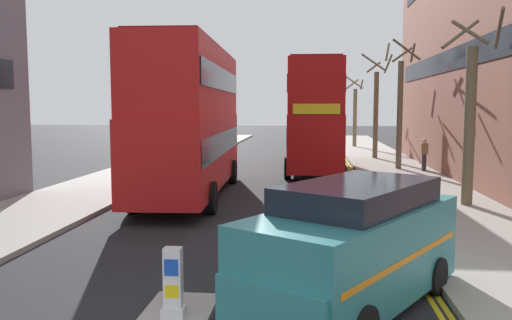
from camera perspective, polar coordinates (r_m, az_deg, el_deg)
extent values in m
cube|color=#9E9991|center=(21.34, 17.71, -3.45)|extent=(4.00, 80.00, 0.14)
cube|color=#9E9991|center=(22.59, -16.62, -2.92)|extent=(4.00, 80.00, 0.14)
cube|color=yellow|center=(19.06, 12.73, -4.60)|extent=(0.10, 56.00, 0.01)
cube|color=yellow|center=(19.04, 12.25, -4.59)|extent=(0.10, 56.00, 0.01)
cube|color=#9E9991|center=(8.77, -8.85, -16.66)|extent=(1.10, 2.20, 0.10)
cube|color=silver|center=(8.72, -8.86, -15.87)|extent=(0.36, 0.28, 0.16)
cube|color=white|center=(8.53, -8.92, -12.40)|extent=(0.28, 0.20, 0.95)
cube|color=blue|center=(8.38, -9.13, -11.39)|extent=(0.22, 0.01, 0.26)
cube|color=yellow|center=(8.50, -9.09, -13.83)|extent=(0.22, 0.01, 0.20)
cube|color=red|center=(20.11, -7.05, 1.04)|extent=(2.97, 10.90, 2.60)
cube|color=red|center=(20.07, -7.15, 8.31)|extent=(2.91, 10.68, 2.50)
cube|color=black|center=(20.09, -7.07, 1.89)|extent=(2.98, 10.47, 0.84)
cube|color=black|center=(20.07, -7.15, 8.60)|extent=(2.96, 10.25, 0.80)
cube|color=yellow|center=(25.36, -4.89, 5.53)|extent=(2.00, 0.15, 0.44)
cube|color=maroon|center=(20.17, -7.19, 12.00)|extent=(2.67, 9.81, 0.10)
cylinder|color=black|center=(23.75, -8.53, -1.23)|extent=(0.34, 1.05, 1.04)
cylinder|color=black|center=(23.36, -2.51, -1.28)|extent=(0.34, 1.05, 1.04)
cylinder|color=black|center=(17.32, -13.10, -3.91)|extent=(0.34, 1.05, 1.04)
cylinder|color=black|center=(16.79, -4.86, -4.08)|extent=(0.34, 1.05, 1.04)
cube|color=#B20F0F|center=(28.02, 6.20, 2.37)|extent=(2.67, 10.84, 2.60)
cube|color=#B20F0F|center=(27.98, 6.25, 7.59)|extent=(2.61, 10.62, 2.50)
cube|color=black|center=(28.00, 6.20, 2.98)|extent=(2.69, 10.41, 0.84)
cube|color=black|center=(27.99, 6.26, 7.79)|extent=(2.68, 10.19, 0.80)
cube|color=yellow|center=(22.59, 6.52, 5.49)|extent=(2.00, 0.09, 0.44)
cube|color=maroon|center=(28.05, 6.28, 10.24)|extent=(2.40, 9.75, 0.10)
cylinder|color=black|center=(24.85, 9.21, -0.93)|extent=(0.32, 1.04, 1.04)
cylinder|color=black|center=(24.79, 3.44, -0.88)|extent=(0.32, 1.04, 1.04)
cylinder|color=black|center=(31.49, 8.32, 0.49)|extent=(0.32, 1.04, 1.04)
cylinder|color=black|center=(31.45, 3.77, 0.53)|extent=(0.32, 1.04, 1.04)
cube|color=teal|center=(9.20, 10.48, -9.75)|extent=(4.11, 4.99, 1.50)
cube|color=black|center=(9.15, 11.01, -4.70)|extent=(3.08, 3.50, 0.76)
cube|color=teal|center=(7.74, 3.75, -14.73)|extent=(2.15, 1.96, 0.67)
cube|color=orange|center=(9.19, 10.49, -9.45)|extent=(3.93, 4.68, 0.10)
cylinder|color=black|center=(8.68, 0.28, -14.78)|extent=(0.55, 0.69, 0.68)
cylinder|color=black|center=(10.32, 18.82, -11.72)|extent=(0.55, 0.69, 0.68)
cylinder|color=black|center=(11.01, 9.77, -10.38)|extent=(0.55, 0.69, 0.68)
cylinder|color=#2D2D38|center=(28.14, 17.66, -0.26)|extent=(0.22, 0.22, 0.85)
cube|color=#8C6647|center=(28.08, 17.70, 1.17)|extent=(0.34, 0.22, 0.56)
sphere|color=tan|center=(28.06, 17.72, 1.97)|extent=(0.20, 0.20, 0.20)
cylinder|color=#6B6047|center=(18.77, 22.02, 3.36)|extent=(0.36, 0.36, 5.19)
cylinder|color=#6B6047|center=(19.00, 24.73, 12.73)|extent=(0.43, 1.56, 1.15)
cylinder|color=#6B6047|center=(19.46, 21.15, 12.52)|extent=(1.36, 0.60, 1.03)
cylinder|color=#6B6047|center=(18.36, 22.07, 12.65)|extent=(1.10, 0.62, 0.87)
cylinder|color=#6B6047|center=(34.37, 12.78, 4.73)|extent=(0.30, 0.30, 5.42)
cylinder|color=#6B6047|center=(34.67, 14.06, 10.02)|extent=(0.35, 1.48, 1.08)
cylinder|color=#6B6047|center=(34.87, 12.56, 9.73)|extent=(0.95, 0.43, 0.72)
cylinder|color=#6B6047|center=(33.74, 12.56, 10.24)|extent=(1.50, 0.70, 1.15)
cylinder|color=#6B6047|center=(28.70, 15.23, 4.68)|extent=(0.29, 0.29, 5.60)
cylinder|color=#6B6047|center=(28.90, 16.53, 11.00)|extent=(0.17, 1.19, 0.88)
cylinder|color=#6B6047|center=(29.34, 15.46, 10.87)|extent=(1.08, 0.36, 0.80)
cylinder|color=#6B6047|center=(28.90, 13.99, 11.25)|extent=(0.45, 1.44, 1.07)
cylinder|color=#6B6047|center=(28.16, 15.92, 11.39)|extent=(1.50, 0.39, 1.10)
cylinder|color=#6B6047|center=(44.26, 10.61, 4.50)|extent=(0.31, 0.31, 4.69)
cylinder|color=#6B6047|center=(44.35, 11.32, 7.97)|extent=(0.16, 1.05, 0.78)
cylinder|color=#6B6047|center=(44.79, 10.32, 8.03)|extent=(1.13, 0.60, 0.88)
cylinder|color=#6B6047|center=(43.58, 10.51, 8.25)|extent=(1.49, 0.50, 1.11)
cube|color=black|center=(25.55, 20.63, 10.22)|extent=(0.04, 24.64, 1.00)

